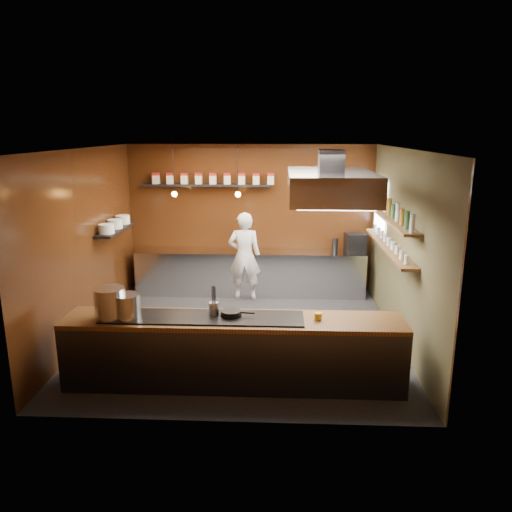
# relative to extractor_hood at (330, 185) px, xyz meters

# --- Properties ---
(floor) EXTENTS (5.00, 5.00, 0.00)m
(floor) POSITION_rel_extractor_hood_xyz_m (-1.30, 0.40, -2.51)
(floor) COLOR black
(floor) RESTS_ON ground
(back_wall) EXTENTS (5.00, 0.00, 5.00)m
(back_wall) POSITION_rel_extractor_hood_xyz_m (-1.30, 2.90, -1.01)
(back_wall) COLOR #321609
(back_wall) RESTS_ON ground
(left_wall) EXTENTS (0.00, 5.00, 5.00)m
(left_wall) POSITION_rel_extractor_hood_xyz_m (-3.80, 0.40, -1.01)
(left_wall) COLOR #321609
(left_wall) RESTS_ON ground
(right_wall) EXTENTS (0.00, 5.00, 5.00)m
(right_wall) POSITION_rel_extractor_hood_xyz_m (1.20, 0.40, -1.01)
(right_wall) COLOR #4B492A
(right_wall) RESTS_ON ground
(ceiling) EXTENTS (5.00, 5.00, 0.00)m
(ceiling) POSITION_rel_extractor_hood_xyz_m (-1.30, 0.40, 0.49)
(ceiling) COLOR silver
(ceiling) RESTS_ON back_wall
(window_pane) EXTENTS (0.00, 1.00, 1.00)m
(window_pane) POSITION_rel_extractor_hood_xyz_m (1.15, 2.10, -0.61)
(window_pane) COLOR white
(window_pane) RESTS_ON right_wall
(prep_counter) EXTENTS (4.60, 0.65, 0.90)m
(prep_counter) POSITION_rel_extractor_hood_xyz_m (-1.30, 2.57, -2.06)
(prep_counter) COLOR silver
(prep_counter) RESTS_ON floor
(pass_counter) EXTENTS (4.40, 0.72, 0.94)m
(pass_counter) POSITION_rel_extractor_hood_xyz_m (-1.30, -1.20, -2.04)
(pass_counter) COLOR #38383D
(pass_counter) RESTS_ON floor
(tin_shelf) EXTENTS (2.60, 0.26, 0.04)m
(tin_shelf) POSITION_rel_extractor_hood_xyz_m (-2.20, 2.76, -0.31)
(tin_shelf) COLOR black
(tin_shelf) RESTS_ON back_wall
(plate_shelf) EXTENTS (0.30, 1.40, 0.04)m
(plate_shelf) POSITION_rel_extractor_hood_xyz_m (-3.64, 1.40, -0.96)
(plate_shelf) COLOR black
(plate_shelf) RESTS_ON left_wall
(bottle_shelf_upper) EXTENTS (0.26, 2.80, 0.04)m
(bottle_shelf_upper) POSITION_rel_extractor_hood_xyz_m (1.04, 0.70, -0.59)
(bottle_shelf_upper) COLOR brown
(bottle_shelf_upper) RESTS_ON right_wall
(bottle_shelf_lower) EXTENTS (0.26, 2.80, 0.04)m
(bottle_shelf_lower) POSITION_rel_extractor_hood_xyz_m (1.04, 0.70, -1.06)
(bottle_shelf_lower) COLOR brown
(bottle_shelf_lower) RESTS_ON right_wall
(extractor_hood) EXTENTS (1.20, 2.00, 0.72)m
(extractor_hood) POSITION_rel_extractor_hood_xyz_m (0.00, 0.00, 0.00)
(extractor_hood) COLOR #38383D
(extractor_hood) RESTS_ON ceiling
(pendant_left) EXTENTS (0.10, 0.10, 0.95)m
(pendant_left) POSITION_rel_extractor_hood_xyz_m (-2.70, 2.10, -0.35)
(pendant_left) COLOR black
(pendant_left) RESTS_ON ceiling
(pendant_right) EXTENTS (0.10, 0.10, 0.95)m
(pendant_right) POSITION_rel_extractor_hood_xyz_m (-1.50, 2.10, -0.35)
(pendant_right) COLOR black
(pendant_right) RESTS_ON ceiling
(storage_tins) EXTENTS (2.43, 0.13, 0.22)m
(storage_tins) POSITION_rel_extractor_hood_xyz_m (-2.05, 2.76, -0.17)
(storage_tins) COLOR beige
(storage_tins) RESTS_ON tin_shelf
(plate_stacks) EXTENTS (0.26, 1.16, 0.16)m
(plate_stacks) POSITION_rel_extractor_hood_xyz_m (-3.64, 1.40, -0.86)
(plate_stacks) COLOR white
(plate_stacks) RESTS_ON plate_shelf
(bottles) EXTENTS (0.06, 2.66, 0.24)m
(bottles) POSITION_rel_extractor_hood_xyz_m (1.04, 0.70, -0.45)
(bottles) COLOR silver
(bottles) RESTS_ON bottle_shelf_upper
(wine_glasses) EXTENTS (0.07, 2.37, 0.13)m
(wine_glasses) POSITION_rel_extractor_hood_xyz_m (1.04, 0.70, -0.97)
(wine_glasses) COLOR silver
(wine_glasses) RESTS_ON bottle_shelf_lower
(stockpot_large) EXTENTS (0.46, 0.46, 0.39)m
(stockpot_large) POSITION_rel_extractor_hood_xyz_m (-2.88, -1.27, -1.37)
(stockpot_large) COLOR silver
(stockpot_large) RESTS_ON pass_counter
(stockpot_small) EXTENTS (0.44, 0.44, 0.31)m
(stockpot_small) POSITION_rel_extractor_hood_xyz_m (-2.64, -1.29, -1.41)
(stockpot_small) COLOR silver
(stockpot_small) RESTS_ON pass_counter
(utensil_crock) EXTENTS (0.14, 0.14, 0.17)m
(utensil_crock) POSITION_rel_extractor_hood_xyz_m (-1.56, -1.13, -1.48)
(utensil_crock) COLOR silver
(utensil_crock) RESTS_ON pass_counter
(frying_pan) EXTENTS (0.45, 0.28, 0.07)m
(frying_pan) POSITION_rel_extractor_hood_xyz_m (-1.33, -1.16, -1.53)
(frying_pan) COLOR black
(frying_pan) RESTS_ON pass_counter
(butter_jar) EXTENTS (0.11, 0.11, 0.09)m
(butter_jar) POSITION_rel_extractor_hood_xyz_m (-0.22, -1.19, -1.54)
(butter_jar) COLOR gold
(butter_jar) RESTS_ON pass_counter
(espresso_machine) EXTENTS (0.43, 0.41, 0.38)m
(espresso_machine) POSITION_rel_extractor_hood_xyz_m (0.80, 2.59, -1.42)
(espresso_machine) COLOR black
(espresso_machine) RESTS_ON prep_counter
(chef) EXTENTS (0.64, 0.42, 1.74)m
(chef) POSITION_rel_extractor_hood_xyz_m (-1.39, 2.25, -1.63)
(chef) COLOR silver
(chef) RESTS_ON floor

